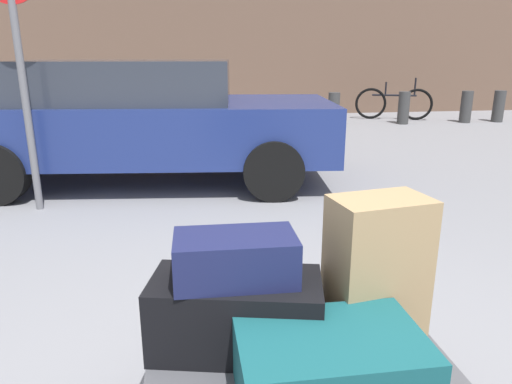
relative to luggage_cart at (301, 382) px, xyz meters
The scene contains 12 objects.
luggage_cart is the anchor object (origin of this frame).
duffel_bag_black_rear_right 0.36m from the luggage_cart, 145.67° to the left, with size 0.67×0.33×0.31m, color black.
suitcase_teal_stacked_top 0.26m from the luggage_cart, 70.93° to the right, with size 0.64×0.42×0.24m, color #144C51.
suitcase_tan_center 0.54m from the luggage_cart, 26.43° to the left, with size 0.39×0.24×0.61m, color #9E7F56.
duffel_bag_navy_topmost_pile 0.55m from the luggage_cart, 145.67° to the left, with size 0.47×0.26×0.18m, color #191E47.
parked_car 4.32m from the luggage_cart, 102.22° to the left, with size 4.46×2.26×1.42m.
bicycle_leaning 10.06m from the luggage_cart, 64.00° to the left, with size 1.67×0.67×0.96m.
bollard_kerb_near 8.75m from the luggage_cart, 71.81° to the left, with size 0.25×0.25×0.70m, color #383838.
bollard_kerb_mid 9.37m from the luggage_cart, 62.55° to the left, with size 0.25×0.25×0.70m, color #383838.
bollard_kerb_far 10.13m from the luggage_cart, 55.11° to the left, with size 0.25×0.25×0.70m, color #383838.
bollard_corner 10.61m from the luggage_cart, 51.60° to the left, with size 0.25×0.25×0.70m, color #383838.
no_parking_sign 3.95m from the luggage_cart, 120.25° to the left, with size 0.50×0.07×2.41m.
Camera 1 is at (-0.40, -1.50, 1.50)m, focal length 32.99 mm.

